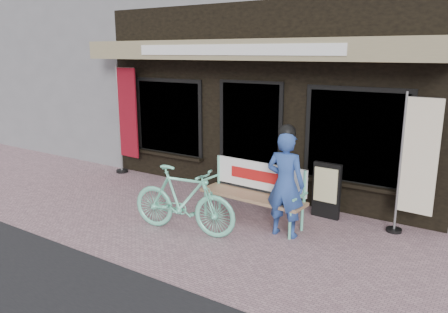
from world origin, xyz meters
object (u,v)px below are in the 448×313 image
Objects in this scene: nobori_red at (126,119)px; nobori_cream at (416,164)px; bench at (255,188)px; menu_stand at (326,190)px; person at (285,182)px; bicycle at (183,200)px.

nobori_red is 1.14× the size of nobori_cream.
nobori_cream is at bearing 22.62° from bench.
bench is at bearing -9.91° from nobori_red.
nobori_red reaches higher than menu_stand.
menu_stand is at bearing 72.84° from person.
bench is 0.74× the size of nobori_red.
menu_stand is (1.61, 1.78, -0.04)m from bicycle.
nobori_cream reaches higher than menu_stand.
person reaches higher than menu_stand.
menu_stand is (0.26, 1.04, -0.36)m from person.
person is at bearing -10.99° from nobori_red.
nobori_cream is (2.24, 0.79, 0.54)m from bench.
nobori_cream is (6.03, -0.12, -0.16)m from nobori_red.
bicycle is 0.70× the size of nobori_red.
nobori_red is 6.04m from nobori_cream.
bicycle is 3.48m from nobori_cream.
person is at bearing -142.68° from nobori_cream.
person is 1.92m from nobori_cream.
bicycle is 1.84× the size of menu_stand.
nobori_cream reaches higher than bench.
nobori_red is (-4.44, 1.16, 0.43)m from person.
bicycle is at bearing -154.14° from person.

